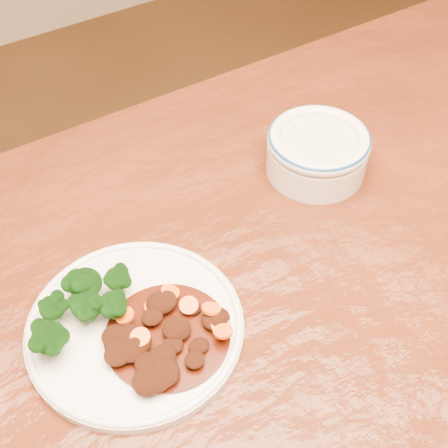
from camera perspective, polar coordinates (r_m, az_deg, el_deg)
dining_table at (r=0.76m, az=5.23°, el=-13.04°), size 1.50×0.91×0.75m
dinner_plate at (r=0.69m, az=-8.14°, el=-9.26°), size 0.24×0.24×0.01m
broccoli_florets at (r=0.68m, az=-12.83°, el=-7.15°), size 0.12×0.08×0.04m
mince_stew at (r=0.66m, az=-6.15°, el=-10.60°), size 0.14×0.13×0.02m
dip_bowl at (r=0.84m, az=8.54°, el=6.67°), size 0.14×0.14×0.06m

